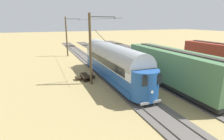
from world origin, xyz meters
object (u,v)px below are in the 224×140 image
(boxcar_adjacent, at_px, (223,57))
(catenary_pole_foreground, at_px, (67,36))
(vintage_streetcar, at_px, (113,61))
(spare_tie_stack, at_px, (85,77))
(catenary_pole_mid_near, at_px, (91,48))
(track_end_bumper, at_px, (136,55))
(coach_far_siding, at_px, (172,67))

(boxcar_adjacent, xyz_separation_m, catenary_pole_foreground, (17.63, -20.36, 1.89))
(vintage_streetcar, distance_m, catenary_pole_foreground, 17.66)
(spare_tie_stack, bearing_deg, catenary_pole_mid_near, 100.53)
(vintage_streetcar, relative_size, boxcar_adjacent, 1.50)
(catenary_pole_mid_near, distance_m, track_end_bumper, 18.11)
(vintage_streetcar, relative_size, catenary_pole_mid_near, 2.17)
(boxcar_adjacent, xyz_separation_m, spare_tie_stack, (17.99, -4.23, -1.89))
(vintage_streetcar, height_order, catenary_pole_foreground, catenary_pole_foreground)
(catenary_pole_foreground, height_order, spare_tie_stack, catenary_pole_foreground)
(catenary_pole_mid_near, bearing_deg, vintage_streetcar, -165.59)
(coach_far_siding, xyz_separation_m, spare_tie_stack, (8.10, -6.00, -1.89))
(vintage_streetcar, xyz_separation_m, catenary_pole_mid_near, (2.79, 0.72, 1.79))
(coach_far_siding, bearing_deg, spare_tie_stack, -36.51)
(vintage_streetcar, distance_m, track_end_bumper, 15.42)
(catenary_pole_foreground, distance_m, spare_tie_stack, 16.57)
(boxcar_adjacent, relative_size, catenary_pole_foreground, 1.45)
(coach_far_siding, relative_size, catenary_pole_mid_near, 1.75)
(track_end_bumper, bearing_deg, catenary_pole_mid_near, 44.36)
(catenary_pole_foreground, height_order, catenary_pole_mid_near, same)
(boxcar_adjacent, relative_size, catenary_pole_mid_near, 1.45)
(catenary_pole_mid_near, bearing_deg, coach_far_siding, 152.29)
(coach_far_siding, bearing_deg, track_end_bumper, -106.71)
(catenary_pole_mid_near, distance_m, spare_tie_stack, 4.26)
(vintage_streetcar, distance_m, coach_far_siding, 6.88)
(catenary_pole_foreground, bearing_deg, vintage_streetcar, 99.14)
(vintage_streetcar, distance_m, boxcar_adjacent, 15.15)
(vintage_streetcar, height_order, coach_far_siding, vintage_streetcar)
(boxcar_adjacent, height_order, spare_tie_stack, boxcar_adjacent)
(coach_far_siding, distance_m, spare_tie_stack, 10.25)
(catenary_pole_foreground, relative_size, spare_tie_stack, 3.23)
(spare_tie_stack, bearing_deg, boxcar_adjacent, 166.77)
(vintage_streetcar, bearing_deg, boxcar_adjacent, 168.52)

